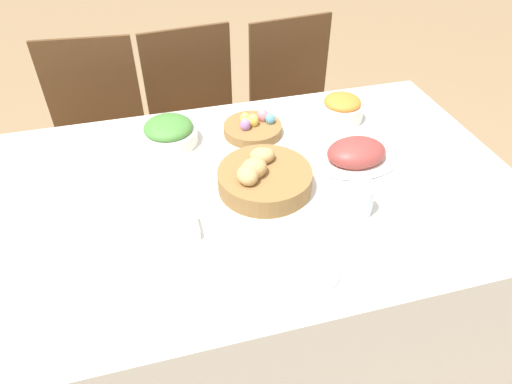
% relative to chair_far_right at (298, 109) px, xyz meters
% --- Properties ---
extents(ground_plane, '(12.00, 12.00, 0.00)m').
position_rel_chair_far_right_xyz_m(ground_plane, '(-0.49, -0.83, -0.50)').
color(ground_plane, '#937551').
extents(dining_table, '(1.75, 1.04, 0.75)m').
position_rel_chair_far_right_xyz_m(dining_table, '(-0.49, -0.83, -0.12)').
color(dining_table, silver).
rests_on(dining_table, ground).
extents(chair_far_right, '(0.47, 0.47, 0.91)m').
position_rel_chair_far_right_xyz_m(chair_far_right, '(0.00, 0.00, 0.00)').
color(chair_far_right, brown).
rests_on(chair_far_right, ground).
extents(chair_far_center, '(0.46, 0.46, 0.91)m').
position_rel_chair_far_right_xyz_m(chair_far_center, '(-0.50, 0.00, 0.00)').
color(chair_far_center, brown).
rests_on(chair_far_center, ground).
extents(chair_far_left, '(0.46, 0.46, 0.91)m').
position_rel_chair_far_right_xyz_m(chair_far_left, '(-0.97, 0.00, 0.00)').
color(chair_far_left, brown).
rests_on(chair_far_left, ground).
extents(bread_basket, '(0.29, 0.29, 0.12)m').
position_rel_chair_far_right_xyz_m(bread_basket, '(-0.42, -0.85, 0.30)').
color(bread_basket, olive).
rests_on(bread_basket, dining_table).
extents(egg_basket, '(0.21, 0.21, 0.08)m').
position_rel_chair_far_right_xyz_m(egg_basket, '(-0.37, -0.54, 0.28)').
color(egg_basket, olive).
rests_on(egg_basket, dining_table).
extents(ham_platter, '(0.31, 0.21, 0.09)m').
position_rel_chair_far_right_xyz_m(ham_platter, '(-0.09, -0.80, 0.28)').
color(ham_platter, silver).
rests_on(ham_platter, dining_table).
extents(green_salad_bowl, '(0.20, 0.20, 0.09)m').
position_rel_chair_far_right_xyz_m(green_salad_bowl, '(-0.67, -0.52, 0.30)').
color(green_salad_bowl, silver).
rests_on(green_salad_bowl, dining_table).
extents(carrot_bowl, '(0.16, 0.16, 0.10)m').
position_rel_chair_far_right_xyz_m(carrot_bowl, '(-0.03, -0.53, 0.30)').
color(carrot_bowl, silver).
rests_on(carrot_bowl, dining_table).
extents(dinner_plate, '(0.24, 0.24, 0.01)m').
position_rel_chair_far_right_xyz_m(dinner_plate, '(-0.43, -1.17, 0.26)').
color(dinner_plate, silver).
rests_on(dinner_plate, dining_table).
extents(fork, '(0.02, 0.19, 0.00)m').
position_rel_chair_far_right_xyz_m(fork, '(-0.58, -1.17, 0.26)').
color(fork, silver).
rests_on(fork, dining_table).
extents(knife, '(0.02, 0.19, 0.00)m').
position_rel_chair_far_right_xyz_m(knife, '(-0.28, -1.17, 0.26)').
color(knife, silver).
rests_on(knife, dining_table).
extents(spoon, '(0.02, 0.19, 0.00)m').
position_rel_chair_far_right_xyz_m(spoon, '(-0.25, -1.17, 0.26)').
color(spoon, silver).
rests_on(spoon, dining_table).
extents(drinking_cup, '(0.08, 0.08, 0.10)m').
position_rel_chair_far_right_xyz_m(drinking_cup, '(-0.19, -1.03, 0.30)').
color(drinking_cup, silver).
rests_on(drinking_cup, dining_table).
extents(butter_dish, '(0.13, 0.08, 0.03)m').
position_rel_chair_far_right_xyz_m(butter_dish, '(-0.71, -0.98, 0.27)').
color(butter_dish, silver).
rests_on(butter_dish, dining_table).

